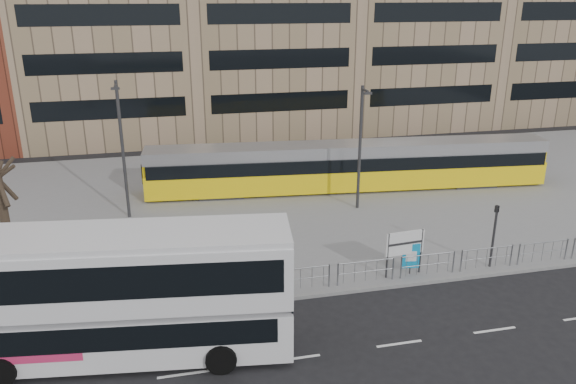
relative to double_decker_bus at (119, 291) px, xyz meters
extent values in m
plane|color=black|center=(7.98, 2.35, -2.59)|extent=(120.00, 120.00, 0.00)
cube|color=gray|center=(7.98, 14.35, -2.52)|extent=(64.00, 24.00, 0.15)
cube|color=gray|center=(7.98, 2.40, -2.52)|extent=(64.00, 0.25, 0.17)
cube|color=#987D62|center=(-2.02, 36.35, 8.41)|extent=(14.00, 16.00, 22.00)
cube|color=#987D62|center=(25.98, 36.35, 7.91)|extent=(14.00, 16.00, 21.00)
cube|color=#987D62|center=(39.98, 36.35, 8.91)|extent=(14.00, 16.00, 23.00)
cylinder|color=gray|center=(9.98, 2.85, -1.39)|extent=(32.00, 0.05, 0.05)
cylinder|color=gray|center=(9.98, 2.85, -1.89)|extent=(32.00, 0.04, 0.04)
cube|color=white|center=(8.98, -1.65, -2.59)|extent=(62.00, 0.12, 0.01)
cube|color=silver|center=(0.00, 0.00, -1.45)|extent=(12.26, 4.33, 1.85)
cube|color=silver|center=(0.00, 0.00, 0.84)|extent=(12.26, 4.33, 2.29)
cube|color=silver|center=(0.00, 0.00, 2.04)|extent=(12.25, 4.22, 0.33)
cube|color=black|center=(0.54, -0.07, -1.01)|extent=(10.10, 4.09, 0.93)
cube|color=black|center=(0.00, 0.00, 1.06)|extent=(11.62, 4.29, 1.20)
cube|color=#D22A5D|center=(-2.70, 0.36, -1.50)|extent=(3.61, 3.22, 0.55)
cylinder|color=black|center=(3.28, -1.84, -2.05)|extent=(1.12, 0.47, 1.09)
cylinder|color=black|center=(3.64, 0.92, -2.05)|extent=(1.12, 0.47, 1.09)
cylinder|color=black|center=(-3.97, -0.88, -2.05)|extent=(1.12, 0.47, 1.09)
cylinder|color=black|center=(-3.60, 1.88, -2.05)|extent=(1.12, 0.47, 1.09)
cube|color=yellow|center=(13.68, 15.19, -1.55)|extent=(26.34, 5.00, 1.50)
cube|color=black|center=(13.68, 15.19, -0.52)|extent=(25.97, 5.00, 0.84)
cube|color=#AEAEB3|center=(13.68, 15.19, 0.27)|extent=(26.32, 4.80, 0.75)
cube|color=yellow|center=(26.18, 13.98, -0.95)|extent=(1.32, 2.21, 2.44)
cube|color=yellow|center=(1.19, 16.40, -0.95)|extent=(1.32, 2.21, 2.44)
cylinder|color=#2D2D30|center=(13.68, 15.19, -0.85)|extent=(2.44, 2.44, 2.81)
cube|color=#2D2D30|center=(22.07, 14.38, -2.21)|extent=(3.02, 2.62, 0.47)
cube|color=#2D2D30|center=(5.29, 16.00, -2.21)|extent=(3.02, 2.62, 0.47)
cylinder|color=#2D2D30|center=(11.38, 3.08, -1.36)|extent=(0.09, 0.09, 2.17)
cylinder|color=#2D2D30|center=(13.07, 3.22, -1.36)|extent=(0.09, 0.09, 2.17)
cube|color=white|center=(12.22, 3.15, -0.84)|extent=(1.89, 0.23, 1.13)
cylinder|color=#2D2D30|center=(12.58, 3.18, -2.04)|extent=(0.06, 0.06, 0.80)
cube|color=#0E8FCC|center=(12.58, 3.18, -1.55)|extent=(0.80, 0.19, 1.20)
cube|color=white|center=(12.58, 3.14, -1.55)|extent=(0.50, 0.09, 0.50)
imported|color=black|center=(-1.90, 4.37, -1.56)|extent=(0.54, 0.72, 1.77)
cylinder|color=#2D2D30|center=(3.08, 2.85, -0.94)|extent=(0.12, 0.12, 3.00)
imported|color=#2D2D30|center=(3.08, 2.85, 0.16)|extent=(0.23, 0.25, 1.00)
cylinder|color=#2D2D30|center=(16.60, 3.00, -0.94)|extent=(0.12, 0.12, 3.00)
imported|color=#2D2D30|center=(16.60, 3.00, 0.16)|extent=(0.22, 0.24, 1.00)
cylinder|color=#2D2D30|center=(-0.33, 13.31, 1.48)|extent=(0.18, 0.18, 7.86)
cylinder|color=#2D2D30|center=(-0.33, 12.91, 5.21)|extent=(0.14, 0.90, 0.14)
cube|color=#2D2D30|center=(-0.33, 12.46, 5.11)|extent=(0.45, 0.20, 0.12)
cylinder|color=#2D2D30|center=(13.06, 11.72, 1.23)|extent=(0.18, 0.18, 7.36)
cylinder|color=#2D2D30|center=(13.06, 11.32, 4.71)|extent=(0.14, 0.90, 0.14)
cube|color=#2D2D30|center=(13.06, 10.87, 4.61)|extent=(0.45, 0.20, 0.12)
cylinder|color=black|center=(-5.75, 8.97, -0.27)|extent=(0.44, 0.44, 4.34)
camera|label=1|loc=(1.89, -18.16, 9.88)|focal=35.00mm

